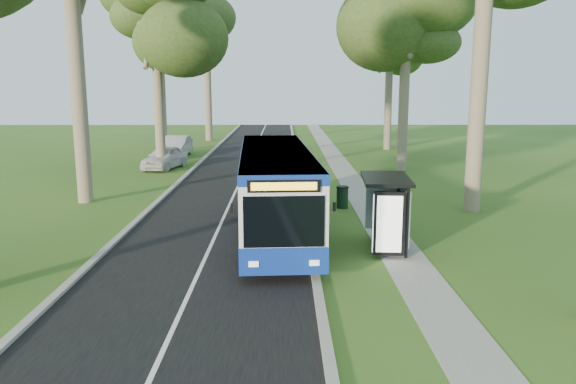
# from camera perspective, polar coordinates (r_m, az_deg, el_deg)

# --- Properties ---
(ground) EXTENTS (120.00, 120.00, 0.00)m
(ground) POSITION_cam_1_polar(r_m,az_deg,el_deg) (19.42, 2.34, -5.86)
(ground) COLOR #31571B
(ground) RESTS_ON ground
(road) EXTENTS (7.00, 100.00, 0.02)m
(road) POSITION_cam_1_polar(r_m,az_deg,el_deg) (29.23, -5.45, -0.16)
(road) COLOR black
(road) RESTS_ON ground
(kerb_east) EXTENTS (0.25, 100.00, 0.12)m
(kerb_east) POSITION_cam_1_polar(r_m,az_deg,el_deg) (29.11, 1.43, -0.06)
(kerb_east) COLOR #9E9B93
(kerb_east) RESTS_ON ground
(kerb_west) EXTENTS (0.25, 100.00, 0.12)m
(kerb_west) POSITION_cam_1_polar(r_m,az_deg,el_deg) (29.73, -12.19, -0.07)
(kerb_west) COLOR #9E9B93
(kerb_west) RESTS_ON ground
(centre_line) EXTENTS (0.12, 100.00, 0.00)m
(centre_line) POSITION_cam_1_polar(r_m,az_deg,el_deg) (29.22, -5.45, -0.14)
(centre_line) COLOR white
(centre_line) RESTS_ON road
(footpath) EXTENTS (1.50, 100.00, 0.02)m
(footpath) POSITION_cam_1_polar(r_m,az_deg,el_deg) (29.37, 7.28, -0.14)
(footpath) COLOR gray
(footpath) RESTS_ON ground
(bus) EXTENTS (3.18, 12.14, 3.19)m
(bus) POSITION_cam_1_polar(r_m,az_deg,el_deg) (21.27, -1.30, 0.21)
(bus) COLOR white
(bus) RESTS_ON ground
(bus_stop_sign) EXTENTS (0.11, 0.32, 2.28)m
(bus_stop_sign) POSITION_cam_1_polar(r_m,az_deg,el_deg) (16.70, 3.79, -3.55)
(bus_stop_sign) COLOR gray
(bus_stop_sign) RESTS_ON ground
(bus_shelter) EXTENTS (1.78, 3.01, 2.49)m
(bus_shelter) POSITION_cam_1_polar(r_m,az_deg,el_deg) (19.14, 10.49, -0.87)
(bus_shelter) COLOR black
(bus_shelter) RESTS_ON ground
(litter_bin) EXTENTS (0.58, 0.58, 1.01)m
(litter_bin) POSITION_cam_1_polar(r_m,az_deg,el_deg) (25.80, 5.54, -0.51)
(litter_bin) COLOR black
(litter_bin) RESTS_ON ground
(car_white) EXTENTS (2.77, 4.75, 1.52)m
(car_white) POSITION_cam_1_polar(r_m,az_deg,el_deg) (38.54, -12.42, 3.45)
(car_white) COLOR silver
(car_white) RESTS_ON ground
(car_silver) EXTENTS (1.82, 4.95, 1.62)m
(car_silver) POSITION_cam_1_polar(r_m,az_deg,el_deg) (44.84, -11.24, 4.58)
(car_silver) COLOR #A3A6AB
(car_silver) RESTS_ON ground
(tree_west_c) EXTENTS (5.20, 5.20, 13.00)m
(tree_west_c) POSITION_cam_1_polar(r_m,az_deg,el_deg) (37.67, -13.35, 16.80)
(tree_west_c) COLOR #7A6B56
(tree_west_c) RESTS_ON ground
(tree_west_e) EXTENTS (5.20, 5.20, 16.58)m
(tree_west_e) POSITION_cam_1_polar(r_m,az_deg,el_deg) (57.46, -8.34, 17.47)
(tree_west_e) COLOR #7A6B56
(tree_west_e) RESTS_ON ground
(tree_east_c) EXTENTS (5.20, 5.20, 13.96)m
(tree_east_c) POSITION_cam_1_polar(r_m,az_deg,el_deg) (37.67, 12.04, 17.93)
(tree_east_c) COLOR #7A6B56
(tree_east_c) RESTS_ON ground
(tree_east_d) EXTENTS (5.20, 5.20, 12.98)m
(tree_east_d) POSITION_cam_1_polar(r_m,az_deg,el_deg) (49.54, 10.37, 15.42)
(tree_east_d) COLOR #7A6B56
(tree_east_d) RESTS_ON ground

